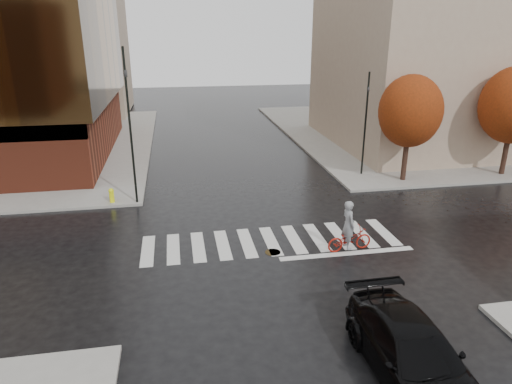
# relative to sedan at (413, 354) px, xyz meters

# --- Properties ---
(ground) EXTENTS (120.00, 120.00, 0.00)m
(ground) POSITION_rel_sedan_xyz_m (-2.01, 8.69, -0.81)
(ground) COLOR black
(ground) RESTS_ON ground
(sidewalk_ne) EXTENTS (30.00, 30.00, 0.15)m
(sidewalk_ne) POSITION_rel_sedan_xyz_m (18.99, 29.69, -0.73)
(sidewalk_ne) COLOR gray
(sidewalk_ne) RESTS_ON ground
(crosswalk) EXTENTS (12.00, 3.00, 0.01)m
(crosswalk) POSITION_rel_sedan_xyz_m (-2.01, 9.19, -0.80)
(crosswalk) COLOR silver
(crosswalk) RESTS_ON ground
(building_ne_tan) EXTENTS (16.00, 16.00, 18.00)m
(building_ne_tan) POSITION_rel_sedan_xyz_m (14.99, 25.69, 8.34)
(building_ne_tan) COLOR gray
(building_ne_tan) RESTS_ON sidewalk_ne
(building_nw_far) EXTENTS (14.00, 12.00, 20.00)m
(building_nw_far) POSITION_rel_sedan_xyz_m (-18.01, 45.69, 9.34)
(building_nw_far) COLOR gray
(building_nw_far) RESTS_ON sidewalk_nw
(tree_ne_a) EXTENTS (3.80, 3.80, 6.50)m
(tree_ne_a) POSITION_rel_sedan_xyz_m (7.99, 16.09, 3.65)
(tree_ne_a) COLOR black
(tree_ne_a) RESTS_ON sidewalk_ne
(sedan) EXTENTS (2.33, 5.60, 1.62)m
(sedan) POSITION_rel_sedan_xyz_m (0.00, 0.00, 0.00)
(sedan) COLOR black
(sedan) RESTS_ON ground
(cyclist) EXTENTS (2.10, 0.93, 2.31)m
(cyclist) POSITION_rel_sedan_xyz_m (1.13, 7.69, -0.02)
(cyclist) COLOR #9D180E
(cyclist) RESTS_ON ground
(traffic_light_nw) EXTENTS (0.23, 0.20, 8.19)m
(traffic_light_nw) POSITION_rel_sedan_xyz_m (-8.31, 14.99, 4.12)
(traffic_light_nw) COLOR black
(traffic_light_nw) RESTS_ON sidewalk_nw
(traffic_light_ne) EXTENTS (0.15, 0.18, 6.52)m
(traffic_light_ne) POSITION_rel_sedan_xyz_m (5.88, 17.69, 2.98)
(traffic_light_ne) COLOR black
(traffic_light_ne) RESTS_ON sidewalk_ne
(fire_hydrant) EXTENTS (0.29, 0.29, 0.80)m
(fire_hydrant) POSITION_rel_sedan_xyz_m (-9.65, 15.19, -0.22)
(fire_hydrant) COLOR #F1F60E
(fire_hydrant) RESTS_ON sidewalk_nw
(manhole) EXTENTS (0.78, 0.78, 0.01)m
(manhole) POSITION_rel_sedan_xyz_m (-2.15, 8.06, -0.80)
(manhole) COLOR #3F3016
(manhole) RESTS_ON ground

